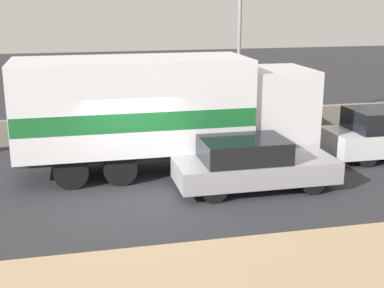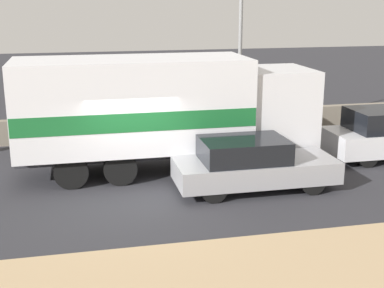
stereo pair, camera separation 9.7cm
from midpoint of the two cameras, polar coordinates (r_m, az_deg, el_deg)
name	(u,v)px [view 2 (the right image)]	position (r m, az deg, el deg)	size (l,w,h in m)	color
ground_plane	(138,197)	(14.26, -5.61, -5.68)	(80.00, 80.00, 0.00)	#2D2D33
stone_wall_backdrop	(117,127)	(20.03, -7.84, 1.78)	(60.00, 0.35, 0.90)	gray
street_lamp	(241,25)	(19.98, 5.35, 12.49)	(0.56, 0.28, 7.14)	gray
box_truck	(160,109)	(15.84, -3.24, 3.79)	(8.82, 2.58, 3.43)	silver
car_hatchback	(252,164)	(14.64, 6.58, -2.15)	(4.41, 1.72, 1.44)	#9E9EA3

